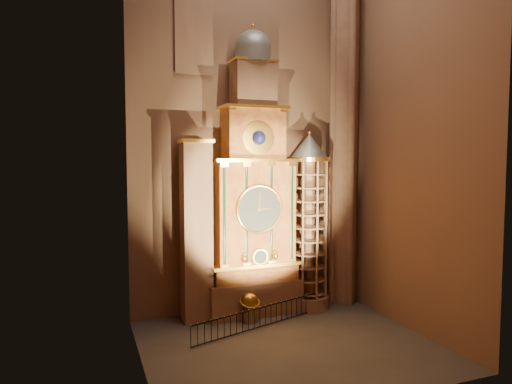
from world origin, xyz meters
name	(u,v)px	position (x,y,z in m)	size (l,w,h in m)	color
floor	(289,345)	(0.00, 0.00, 0.00)	(14.00, 14.00, 0.00)	#383330
wall_back	(247,128)	(0.00, 6.00, 11.00)	(22.00, 22.00, 0.00)	brown
wall_left	(139,114)	(-7.00, 0.00, 11.00)	(22.00, 22.00, 0.00)	brown
wall_right	(410,123)	(7.00, 0.00, 11.00)	(22.00, 22.00, 0.00)	brown
astronomical_clock	(253,201)	(0.00, 4.96, 6.68)	(5.60, 2.41, 16.70)	#8C634C
portrait_tower	(196,230)	(-3.40, 4.98, 5.15)	(1.80, 1.60, 10.20)	#8C634C
stair_turret	(309,223)	(3.50, 4.70, 5.27)	(2.50, 2.50, 10.80)	#8C634C
gothic_pier	(344,129)	(6.10, 5.00, 11.00)	(2.04, 2.04, 22.00)	#8C634C
stained_glass_window	(194,28)	(-3.20, 5.92, 16.50)	(2.20, 0.14, 5.20)	navy
celestial_globe	(250,305)	(-0.73, 3.60, 1.00)	(1.20, 1.13, 1.66)	#8C634C
iron_railing	(260,318)	(-0.53, 2.51, 0.59)	(8.19, 2.74, 1.09)	black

